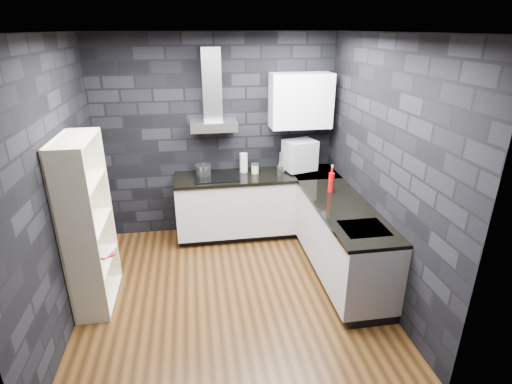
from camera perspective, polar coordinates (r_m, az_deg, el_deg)
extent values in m
plane|color=#492C13|center=(4.61, -3.51, -13.99)|extent=(3.20, 3.20, 0.00)
plane|color=silver|center=(3.71, -4.56, 21.82)|extent=(3.20, 3.20, 0.00)
cube|color=black|center=(5.51, -5.58, 7.77)|extent=(3.20, 0.05, 2.70)
cube|color=black|center=(2.52, -0.40, -11.00)|extent=(3.20, 0.05, 2.70)
cube|color=black|center=(4.16, -26.83, 0.47)|extent=(0.05, 3.20, 2.70)
cube|color=black|center=(4.40, 17.61, 3.01)|extent=(0.05, 3.20, 2.70)
cube|color=black|center=(5.77, 0.07, -5.30)|extent=(2.18, 0.50, 0.10)
cube|color=black|center=(4.94, 12.30, -11.09)|extent=(0.50, 1.78, 0.10)
cube|color=silver|center=(5.55, 0.14, -1.56)|extent=(2.20, 0.60, 0.76)
cube|color=silver|center=(4.71, 12.27, -6.78)|extent=(0.60, 1.80, 0.76)
cube|color=black|center=(5.39, 0.16, 2.29)|extent=(2.20, 0.62, 0.04)
cube|color=black|center=(4.52, 12.57, -2.36)|extent=(0.62, 1.80, 0.04)
cube|color=black|center=(5.57, 8.30, 2.75)|extent=(0.62, 0.62, 0.04)
cube|color=#A6A7AA|center=(5.27, -6.07, 9.42)|extent=(0.60, 0.34, 0.12)
cube|color=#A6A7AA|center=(5.25, -6.35, 15.02)|extent=(0.24, 0.20, 0.90)
cube|color=white|center=(5.39, 6.41, 12.85)|extent=(0.80, 0.35, 0.70)
cube|color=black|center=(5.33, -5.70, 2.25)|extent=(0.58, 0.50, 0.01)
cube|color=#A6A7AA|center=(4.11, 15.18, -5.04)|extent=(0.44, 0.40, 0.01)
cylinder|color=silver|center=(5.37, -7.52, 3.09)|extent=(0.27, 0.27, 0.12)
cylinder|color=silver|center=(5.45, -1.77, 4.20)|extent=(0.13, 0.13, 0.26)
cylinder|color=#D0B989|center=(5.42, -0.15, 3.31)|extent=(0.11, 0.11, 0.12)
cylinder|color=silver|center=(5.35, 3.50, 3.10)|extent=(0.13, 0.13, 0.13)
cube|color=#A5A7AC|center=(5.50, 6.27, 5.26)|extent=(0.48, 0.41, 0.41)
cylinder|color=#A00B0B|center=(4.86, 10.69, 1.35)|extent=(0.08, 0.08, 0.24)
cube|color=beige|center=(4.36, -22.90, -4.37)|extent=(0.43, 0.83, 1.80)
imported|color=white|center=(4.22, -23.40, -4.82)|extent=(0.29, 0.29, 0.06)
imported|color=maroon|center=(4.61, -22.02, -7.34)|extent=(0.16, 0.09, 0.23)
imported|color=#B2B2B2|center=(4.67, -21.99, -6.67)|extent=(0.17, 0.07, 0.24)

